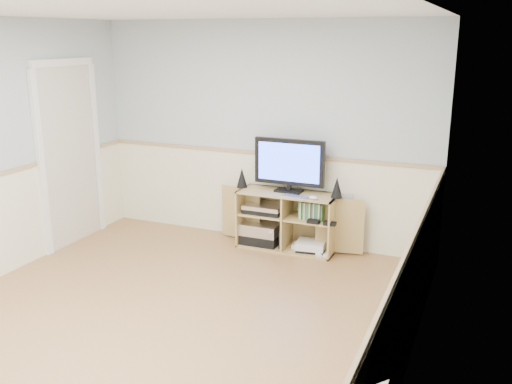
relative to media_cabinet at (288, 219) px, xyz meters
The scene contains 11 objects.
room 2.18m from the media_cabinet, 102.69° to the right, with size 4.04×4.54×2.54m.
media_cabinet is the anchor object (origin of this frame).
monitor 0.64m from the media_cabinet, 90.00° to the right, with size 0.80×0.18×0.59m.
speaker_left 0.71m from the media_cabinet, behind, with size 0.12×0.12×0.22m, color black.
speaker_right 0.70m from the media_cabinet, ahead, with size 0.12×0.12×0.22m, color black.
keyboard 0.40m from the media_cabinet, 53.52° to the right, with size 0.28×0.11×0.01m, color silver.
mouse 0.52m from the media_cabinet, 29.14° to the right, with size 0.10×0.06×0.04m, color white.
av_components 0.32m from the media_cabinet, behind, with size 0.52×0.33×0.47m.
game_consoles 0.39m from the media_cabinet, 12.69° to the right, with size 0.46×0.30×0.11m.
game_cases 0.34m from the media_cabinet, 13.56° to the right, with size 0.27×0.14×0.19m, color #3F8C3F.
wall_outlet 0.70m from the media_cabinet, 14.80° to the left, with size 0.12×0.03×0.12m, color white.
Camera 1 is at (2.41, -3.69, 2.33)m, focal length 40.00 mm.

